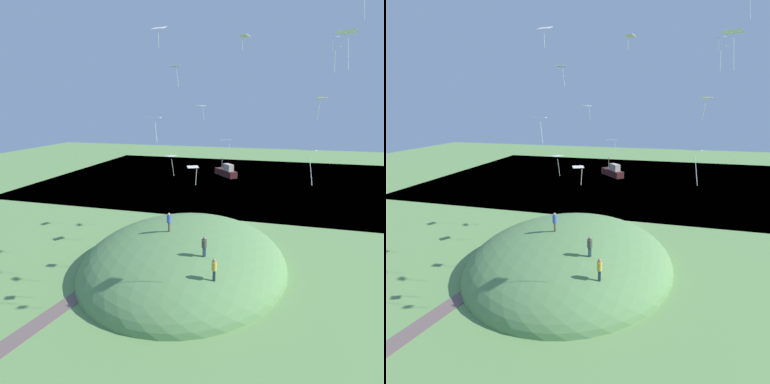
# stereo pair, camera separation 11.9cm
# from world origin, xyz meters

# --- Properties ---
(ground_plane) EXTENTS (160.00, 160.00, 0.00)m
(ground_plane) POSITION_xyz_m (0.00, 0.00, 0.00)
(ground_plane) COLOR #66914E
(lake_water) EXTENTS (50.54, 80.00, 0.40)m
(lake_water) POSITION_xyz_m (-27.28, 0.00, -0.20)
(lake_water) COLOR #3F6480
(lake_water) RESTS_ON ground_plane
(grass_hill) EXTENTS (21.80, 18.80, 7.18)m
(grass_hill) POSITION_xyz_m (11.42, -2.49, 0.00)
(grass_hill) COLOR #5C894D
(grass_hill) RESTS_ON ground_plane
(dirt_path) EXTENTS (13.72, 3.63, 0.04)m
(dirt_path) POSITION_xyz_m (23.90, -9.76, 0.02)
(dirt_path) COLOR #67534F
(dirt_path) RESTS_ON ground_plane
(boat_on_lake) EXTENTS (6.18, 5.57, 3.78)m
(boat_on_lake) POSITION_xyz_m (-29.76, -5.60, 0.95)
(boat_on_lake) COLOR #471F1E
(boat_on_lake) RESTS_ON lake_water
(person_on_hilltop) EXTENTS (0.55, 0.55, 1.73)m
(person_on_hilltop) POSITION_xyz_m (12.54, -3.60, 4.63)
(person_on_hilltop) COLOR brown
(person_on_hilltop) RESTS_ON grass_hill
(person_with_child) EXTENTS (0.58, 0.58, 1.64)m
(person_with_child) POSITION_xyz_m (15.81, 0.40, 4.12)
(person_with_child) COLOR #1D3548
(person_with_child) RESTS_ON grass_hill
(person_watching_kites) EXTENTS (0.45, 0.45, 1.70)m
(person_watching_kites) POSITION_xyz_m (18.01, 1.64, 3.46)
(person_watching_kites) COLOR #253645
(person_watching_kites) RESTS_ON grass_hill
(kite_0) EXTENTS (0.81, 1.04, 1.78)m
(kite_0) POSITION_xyz_m (17.04, -2.96, 13.56)
(kite_0) COLOR white
(kite_1) EXTENTS (0.89, 1.22, 1.61)m
(kite_1) POSITION_xyz_m (11.44, -4.59, 20.47)
(kite_1) COLOR white
(kite_2) EXTENTS (0.67, 0.85, 1.73)m
(kite_2) POSITION_xyz_m (13.34, 8.66, 18.15)
(kite_2) COLOR silver
(kite_3) EXTENTS (1.23, 1.05, 1.69)m
(kite_3) POSITION_xyz_m (1.81, -3.40, 14.39)
(kite_3) COLOR white
(kite_4) EXTENTS (0.84, 0.94, 1.13)m
(kite_4) POSITION_xyz_m (10.41, 2.21, 19.74)
(kite_4) COLOR #F3DBCF
(kite_6) EXTENTS (0.90, 1.08, 2.06)m
(kite_6) POSITION_xyz_m (3.82, -5.69, 18.33)
(kite_6) COLOR white
(kite_7) EXTENTS (0.63, 0.74, 1.29)m
(kite_7) POSITION_xyz_m (17.53, 7.69, 14.76)
(kite_7) COLOR silver
(kite_8) EXTENTS (1.14, 1.15, 1.38)m
(kite_8) POSITION_xyz_m (-0.72, 10.04, 21.21)
(kite_8) COLOR white
(kite_9) EXTENTS (0.89, 1.15, 2.17)m
(kite_9) POSITION_xyz_m (16.68, 8.89, 18.43)
(kite_9) COLOR white
(kite_11) EXTENTS (0.73, 0.95, 1.24)m
(kite_11) POSITION_xyz_m (12.08, 1.26, 11.70)
(kite_11) COLOR white
(kite_13) EXTENTS (1.38, 1.26, 2.09)m
(kite_13) POSITION_xyz_m (6.88, -5.28, 9.38)
(kite_13) COLOR silver
(kite_14) EXTENTS (0.78, 0.89, 1.33)m
(kite_14) POSITION_xyz_m (17.86, 0.06, 10.41)
(kite_14) COLOR silver
(kite_15) EXTENTS (0.95, 1.18, 2.25)m
(kite_15) POSITION_xyz_m (17.15, 7.27, 11.65)
(kite_15) COLOR white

